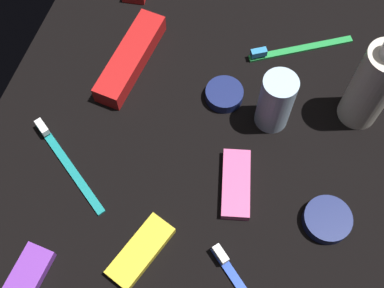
# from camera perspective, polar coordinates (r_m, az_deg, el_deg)

# --- Properties ---
(ground_plane) EXTENTS (0.84, 0.64, 0.01)m
(ground_plane) POSITION_cam_1_polar(r_m,az_deg,el_deg) (0.75, -0.00, -1.20)
(ground_plane) COLOR black
(bodywash_bottle) EXTENTS (0.06, 0.06, 0.17)m
(bodywash_bottle) POSITION_cam_1_polar(r_m,az_deg,el_deg) (0.76, 20.03, 6.33)
(bodywash_bottle) COLOR silver
(bodywash_bottle) RESTS_ON ground_plane
(deodorant_stick) EXTENTS (0.05, 0.05, 0.10)m
(deodorant_stick) POSITION_cam_1_polar(r_m,az_deg,el_deg) (0.74, 9.58, 4.80)
(deodorant_stick) COLOR silver
(deodorant_stick) RESTS_ON ground_plane
(toothbrush_teal) EXTENTS (0.12, 0.15, 0.02)m
(toothbrush_teal) POSITION_cam_1_polar(r_m,az_deg,el_deg) (0.76, -14.38, -1.81)
(toothbrush_teal) COLOR teal
(toothbrush_teal) RESTS_ON ground_plane
(toothbrush_green) EXTENTS (0.10, 0.16, 0.02)m
(toothbrush_green) POSITION_cam_1_polar(r_m,az_deg,el_deg) (0.86, 11.72, 10.67)
(toothbrush_green) COLOR green
(toothbrush_green) RESTS_ON ground_plane
(toothpaste_box_red) EXTENTS (0.18, 0.06, 0.03)m
(toothpaste_box_red) POSITION_cam_1_polar(r_m,az_deg,el_deg) (0.82, -7.05, 9.76)
(toothpaste_box_red) COLOR red
(toothpaste_box_red) RESTS_ON ground_plane
(snack_bar_pink) EXTENTS (0.11, 0.06, 0.01)m
(snack_bar_pink) POSITION_cam_1_polar(r_m,az_deg,el_deg) (0.72, 5.07, -4.59)
(snack_bar_pink) COLOR #E55999
(snack_bar_pink) RESTS_ON ground_plane
(snack_bar_yellow) EXTENTS (0.11, 0.07, 0.01)m
(snack_bar_yellow) POSITION_cam_1_polar(r_m,az_deg,el_deg) (0.69, -5.91, -12.17)
(snack_bar_yellow) COLOR yellow
(snack_bar_yellow) RESTS_ON ground_plane
(snack_bar_purple) EXTENTS (0.11, 0.05, 0.01)m
(snack_bar_purple) POSITION_cam_1_polar(r_m,az_deg,el_deg) (0.72, -18.84, -14.96)
(snack_bar_purple) COLOR purple
(snack_bar_purple) RESTS_ON ground_plane
(cream_tin_left) EXTENTS (0.07, 0.07, 0.02)m
(cream_tin_left) POSITION_cam_1_polar(r_m,az_deg,el_deg) (0.73, 15.25, -8.39)
(cream_tin_left) COLOR navy
(cream_tin_left) RESTS_ON ground_plane
(cream_tin_right) EXTENTS (0.06, 0.06, 0.02)m
(cream_tin_right) POSITION_cam_1_polar(r_m,az_deg,el_deg) (0.79, 3.72, 5.71)
(cream_tin_right) COLOR navy
(cream_tin_right) RESTS_ON ground_plane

